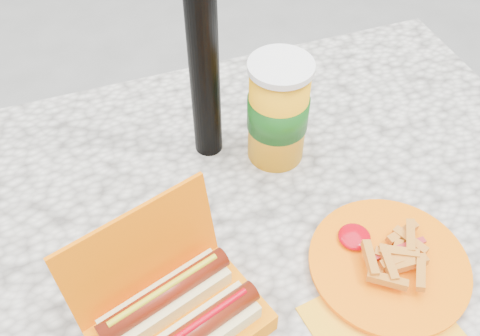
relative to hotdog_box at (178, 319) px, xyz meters
name	(u,v)px	position (x,y,z in m)	size (l,w,h in m)	color
picnic_table	(238,247)	(0.15, 0.17, -0.15)	(1.20, 0.80, 0.75)	beige
hotdog_box	(178,319)	(0.00, 0.00, 0.00)	(0.26, 0.23, 0.18)	#FF6D00
fries_plate	(389,268)	(0.32, -0.01, -0.03)	(0.28, 0.33, 0.05)	#FFAD18
soda_cup	(278,112)	(0.26, 0.28, 0.06)	(0.11, 0.11, 0.20)	#FFA40D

